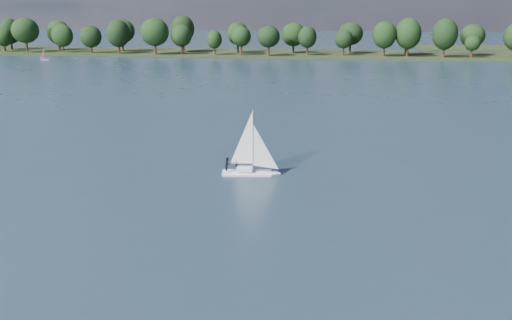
{
  "coord_description": "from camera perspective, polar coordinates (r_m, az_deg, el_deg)",
  "views": [
    {
      "loc": [
        13.04,
        -30.87,
        19.78
      ],
      "look_at": [
        3.83,
        32.23,
        2.5
      ],
      "focal_mm": 40.0,
      "sensor_mm": 36.0,
      "label": 1
    }
  ],
  "objects": [
    {
      "name": "dinghy_pink",
      "position": [
        232.22,
        -20.41,
        9.61
      ],
      "size": [
        2.99,
        2.38,
        4.5
      ],
      "rotation": [
        0.0,
        0.0,
        0.53
      ],
      "color": "white",
      "rests_on": "ground"
    },
    {
      "name": "far_shore",
      "position": [
        244.03,
        5.3,
        10.45
      ],
      "size": [
        660.0,
        40.0,
        1.5
      ],
      "primitive_type": "cube",
      "color": "black",
      "rests_on": "ground"
    },
    {
      "name": "ground",
      "position": [
        133.0,
        2.6,
        6.59
      ],
      "size": [
        700.0,
        700.0,
        0.0
      ],
      "primitive_type": "plane",
      "color": "#233342",
      "rests_on": "ground"
    },
    {
      "name": "treeline",
      "position": [
        239.99,
        3.25,
        12.34
      ],
      "size": [
        562.28,
        73.7,
        18.06
      ],
      "color": "black",
      "rests_on": "ground"
    },
    {
      "name": "sailboat",
      "position": [
        68.44,
        -0.87,
        0.4
      ],
      "size": [
        6.54,
        2.52,
        8.39
      ],
      "rotation": [
        0.0,
        0.0,
        0.12
      ],
      "color": "white",
      "rests_on": "ground"
    }
  ]
}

